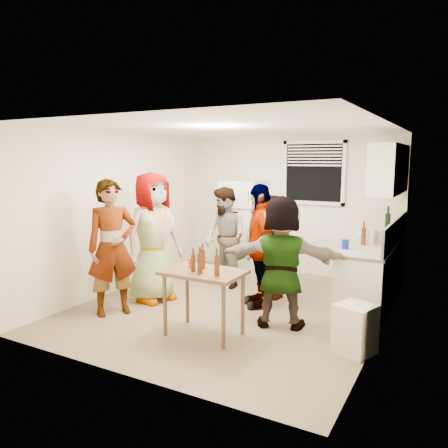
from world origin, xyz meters
The scene contains 23 objects.
room centered at (0.00, 0.00, 0.00)m, with size 4.00×4.50×2.50m, color white, non-canonical shape.
window centered at (0.45, 2.21, 1.85)m, with size 1.12×0.10×1.06m, color white, non-canonical shape.
refrigerator centered at (-0.75, 1.88, 0.85)m, with size 0.70×0.70×1.70m, color white.
counter_lower centered at (1.70, 1.15, 0.43)m, with size 0.60×2.20×0.86m, color white.
countertop centered at (1.70, 1.15, 0.88)m, with size 0.64×2.22×0.04m, color #BBAD99.
backsplash centered at (1.99, 1.15, 1.08)m, with size 0.03×2.20×0.36m, color #AAA49C.
upper_cabinets centered at (1.83, 1.35, 1.95)m, with size 0.34×1.60×0.70m, color white.
kettle centered at (1.65, 1.21, 0.90)m, with size 0.26×0.21×0.21m, color silver, non-canonical shape.
paper_towel centered at (1.68, 0.98, 0.90)m, with size 0.11×0.11×0.24m, color white.
wine_bottle centered at (1.75, 2.02, 0.90)m, with size 0.08×0.08×0.33m, color black.
beer_bottle_counter centered at (1.60, 0.89, 0.90)m, with size 0.06×0.06×0.24m, color #47230C.
blue_cup centered at (1.44, 0.51, 0.90)m, with size 0.10×0.10×0.13m, color #111CB2.
picture_frame centered at (1.92, 1.70, 0.97)m, with size 0.02×0.16×0.14m, color #DBCA4C.
trash_bin centered at (1.85, -0.67, 0.25)m, with size 0.37×0.37×0.54m, color silver.
serving_table centered at (0.17, -1.04, 0.00)m, with size 0.94×0.63×0.79m, color brown, non-canonical shape.
beer_bottle_table centered at (0.08, -1.13, 0.79)m, with size 0.05×0.05×0.20m, color #47230C.
red_cup centered at (-0.04, -0.97, 0.79)m, with size 0.08×0.08×0.11m, color red.
guest_grey centered at (-1.17, -0.27, 0.00)m, with size 0.93×1.91×0.61m, color gray.
guest_stripe centered at (-1.30, -0.99, 0.00)m, with size 0.67×1.83×0.44m, color #141933.
guest_back_left centered at (-0.58, 0.86, 0.00)m, with size 0.80×1.64×0.62m, color brown.
guest_back_right centered at (0.33, 0.67, 0.00)m, with size 1.01×1.56×0.58m, color #434348.
guest_black centered at (0.31, 0.25, 0.00)m, with size 1.03×1.76×0.43m, color black.
guest_orange centered at (0.86, -0.33, 0.00)m, with size 1.54×1.66×0.49m, color #F4865E.
Camera 1 is at (2.77, -5.30, 2.10)m, focal length 35.00 mm.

